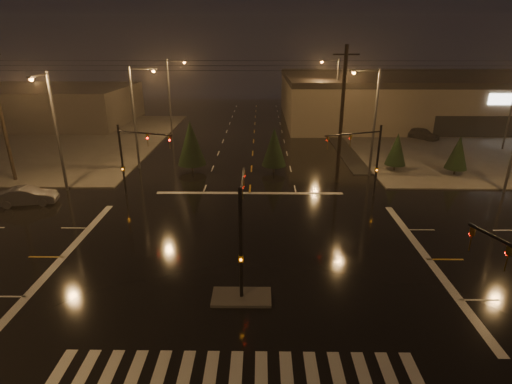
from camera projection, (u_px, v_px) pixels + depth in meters
ground at (245, 258)px, 23.99m from camera, size 140.00×140.00×0.00m
sidewalk_ne at (485, 141)px, 51.68m from camera, size 36.00×36.00×0.12m
sidewalk_nw at (25, 140)px, 52.36m from camera, size 36.00×36.00×0.12m
median_island at (242, 297)px, 20.22m from camera, size 3.00×1.60×0.15m
crosswalk at (236, 375)px, 15.57m from camera, size 15.00×2.60×0.01m
stop_bar_far at (250, 193)px, 34.27m from camera, size 16.00×0.50×0.01m
retail_building at (469, 96)px, 65.23m from camera, size 60.20×28.30×7.20m
commercial_block at (33, 105)px, 62.67m from camera, size 30.00×18.00×5.60m
signal_mast_median at (241, 224)px, 19.79m from camera, size 0.25×4.59×6.00m
signal_mast_ne at (367, 153)px, 32.01m from camera, size 4.84×1.86×6.00m
signal_mast_nw at (132, 153)px, 32.23m from camera, size 4.84×1.86×6.00m
streetlight_1 at (137, 112)px, 38.89m from camera, size 2.77×0.32×10.00m
streetlight_2 at (171, 92)px, 53.85m from camera, size 2.77×0.32×10.00m
streetlight_3 at (372, 116)px, 36.77m from camera, size 2.77×0.32×10.00m
streetlight_4 at (335, 90)px, 55.47m from camera, size 2.77×0.32×10.00m
streetlight_5 at (54, 125)px, 32.57m from camera, size 0.32×2.77×10.00m
utility_pole_0 at (1, 115)px, 35.16m from camera, size 2.20×0.32×12.00m
utility_pole_1 at (342, 116)px, 34.82m from camera, size 2.20×0.32×12.00m
conifer_0 at (397, 149)px, 39.27m from camera, size 2.03×2.03×3.87m
conifer_1 at (458, 152)px, 38.00m from camera, size 2.05×2.05×3.91m
conifer_3 at (191, 143)px, 39.14m from camera, size 2.80×2.80×5.07m
conifer_4 at (274, 147)px, 38.87m from camera, size 2.40×2.40×4.45m
car_parked at (422, 134)px, 52.82m from camera, size 4.27×4.68×1.55m
car_crossing at (27, 196)px, 31.62m from camera, size 4.62×2.41×1.45m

